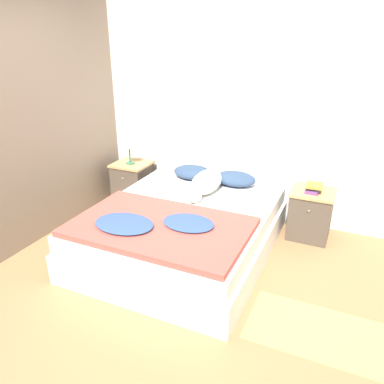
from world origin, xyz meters
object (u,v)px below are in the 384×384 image
(dog, at_px, (206,183))
(pillow_left, at_px, (193,172))
(bed, at_px, (184,229))
(nightstand_left, at_px, (133,182))
(pillow_right, at_px, (235,179))
(table_lamp, at_px, (129,142))
(book_stack, at_px, (314,188))
(nightstand_right, at_px, (310,214))

(dog, bearing_deg, pillow_left, 132.78)
(bed, relative_size, nightstand_left, 3.82)
(pillow_right, distance_m, dog, 0.41)
(pillow_right, bearing_deg, table_lamp, -179.10)
(nightstand_left, xyz_separation_m, pillow_left, (0.88, -0.00, 0.28))
(book_stack, bearing_deg, bed, -144.35)
(dog, bearing_deg, book_stack, 16.92)
(nightstand_left, xyz_separation_m, book_stack, (2.30, -0.01, 0.31))
(nightstand_right, bearing_deg, book_stack, -94.17)
(dog, bearing_deg, pillow_right, 56.08)
(bed, xyz_separation_m, table_lamp, (-1.15, 0.81, 0.61))
(pillow_right, bearing_deg, bed, -108.11)
(bed, distance_m, nightstand_left, 1.42)
(dog, xyz_separation_m, book_stack, (1.11, 0.34, 0.00))
(table_lamp, bearing_deg, pillow_left, 1.45)
(nightstand_right, bearing_deg, pillow_left, -179.82)
(book_stack, bearing_deg, nightstand_right, 85.83)
(bed, bearing_deg, book_stack, 35.65)
(bed, xyz_separation_m, pillow_left, (-0.27, 0.83, 0.32))
(book_stack, xyz_separation_m, table_lamp, (-2.30, -0.02, 0.25))
(nightstand_left, xyz_separation_m, nightstand_right, (2.30, 0.00, 0.00))
(pillow_left, bearing_deg, pillow_right, 0.00)
(bed, xyz_separation_m, nightstand_right, (1.15, 0.83, 0.04))
(pillow_left, distance_m, dog, 0.46)
(table_lamp, bearing_deg, nightstand_right, 0.67)
(nightstand_left, xyz_separation_m, dog, (1.19, -0.34, 0.31))
(nightstand_right, relative_size, pillow_right, 1.13)
(nightstand_left, bearing_deg, book_stack, -0.15)
(dog, bearing_deg, table_lamp, 165.17)
(pillow_right, distance_m, table_lamp, 1.45)
(nightstand_left, distance_m, pillow_right, 1.45)
(book_stack, bearing_deg, nightstand_left, 179.85)
(pillow_right, height_order, dog, dog)
(pillow_right, xyz_separation_m, book_stack, (0.88, -0.00, 0.04))
(nightstand_right, height_order, book_stack, book_stack)
(nightstand_right, relative_size, dog, 0.68)
(nightstand_right, xyz_separation_m, pillow_right, (-0.88, -0.00, 0.28))
(book_stack, bearing_deg, pillow_right, 179.91)
(nightstand_left, bearing_deg, nightstand_right, 0.00)
(nightstand_left, height_order, dog, dog)
(bed, xyz_separation_m, nightstand_left, (-1.15, 0.83, 0.04))
(nightstand_left, xyz_separation_m, table_lamp, (-0.00, -0.03, 0.57))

